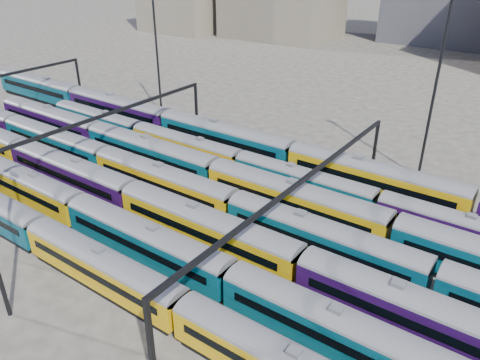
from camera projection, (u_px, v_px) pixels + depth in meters
The scene contains 12 objects.
ground at pixel (218, 220), 52.55m from camera, with size 500.00×500.00×0.00m, color #3F3A35.
rake_0 at pixel (102, 265), 41.23m from camera, with size 131.64×2.75×4.62m.
rake_1 at pixel (146, 239), 44.60m from camera, with size 141.10×2.95×4.96m.
rake_2 at pixel (131, 195), 51.97m from camera, with size 128.56×3.13×5.28m.
rake_3 at pixel (234, 205), 50.18m from camera, with size 125.16×3.05×5.14m.
rake_4 at pixel (393, 229), 45.64m from camera, with size 132.21×3.22×5.44m.
rake_5 at pixel (378, 203), 51.19m from camera, with size 111.82×2.73×4.58m.
rake_6 at pixel (293, 154), 61.67m from camera, with size 135.11×3.29×5.56m.
gantry_1 at pixel (94, 127), 59.82m from camera, with size 0.35×40.35×8.03m.
gantry_2 at pixel (300, 191), 44.28m from camera, with size 0.35×40.35×8.03m.
mast_1 at pixel (156, 36), 77.69m from camera, with size 1.40×0.50×25.60m.
mast_3 at pixel (438, 72), 55.83m from camera, with size 1.40×0.50×25.60m.
Camera 1 is at (28.03, -35.01, 27.85)m, focal length 35.00 mm.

